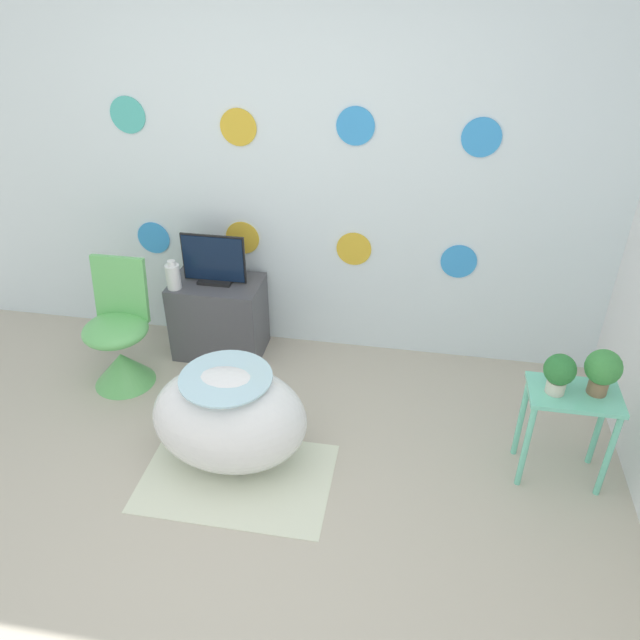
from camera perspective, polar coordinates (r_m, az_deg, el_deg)
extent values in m
plane|color=#BCB29E|center=(3.12, -9.57, -22.09)|extent=(12.00, 12.00, 0.00)
cube|color=white|center=(3.94, -2.01, 14.27)|extent=(4.98, 0.04, 2.60)
cylinder|color=#3899E5|center=(4.43, -14.97, 7.26)|extent=(0.23, 0.01, 0.23)
cylinder|color=gold|center=(4.20, -7.10, 7.46)|extent=(0.23, 0.01, 0.23)
cylinder|color=gold|center=(4.06, 3.11, 6.50)|extent=(0.23, 0.01, 0.23)
cylinder|color=#3899E5|center=(4.06, 12.57, 5.23)|extent=(0.23, 0.01, 0.23)
cylinder|color=#4CBFB2|center=(4.19, -17.18, 17.48)|extent=(0.23, 0.01, 0.23)
cylinder|color=gold|center=(3.94, -7.48, 17.07)|extent=(0.23, 0.01, 0.23)
cylinder|color=#3899E5|center=(3.79, 3.26, 17.28)|extent=(0.23, 0.01, 0.23)
cylinder|color=#3899E5|center=(3.78, 14.55, 15.85)|extent=(0.23, 0.01, 0.23)
cube|color=silver|center=(3.49, -7.60, -14.06)|extent=(1.01, 0.67, 0.01)
ellipsoid|color=white|center=(3.40, -8.25, -8.88)|extent=(0.84, 0.59, 0.59)
cylinder|color=#B2DBEA|center=(3.23, -8.62, -5.23)|extent=(0.48, 0.48, 0.01)
cone|color=#66C166|center=(4.22, -17.55, -4.20)|extent=(0.39, 0.39, 0.22)
ellipsoid|color=#66C166|center=(4.06, -18.21, -0.89)|extent=(0.41, 0.41, 0.14)
cube|color=#66C166|center=(4.07, -17.79, 2.74)|extent=(0.34, 0.09, 0.42)
cube|color=#4C4C51|center=(4.29, -9.19, 0.27)|extent=(0.59, 0.38, 0.54)
cube|color=white|center=(4.09, -10.10, 0.07)|extent=(0.51, 0.01, 0.15)
cube|color=black|center=(4.15, -9.52, 3.56)|extent=(0.22, 0.12, 0.02)
cube|color=black|center=(4.08, -9.70, 5.58)|extent=(0.42, 0.01, 0.32)
cube|color=#0F1E38|center=(4.07, -9.74, 5.52)|extent=(0.40, 0.01, 0.30)
cylinder|color=white|center=(4.10, -13.27, 3.87)|extent=(0.09, 0.09, 0.16)
cylinder|color=white|center=(4.06, -13.44, 5.08)|extent=(0.05, 0.05, 0.03)
cube|color=#72D8B7|center=(3.38, 22.26, -6.31)|extent=(0.45, 0.28, 0.02)
cylinder|color=#72D8B7|center=(3.42, 18.30, -10.93)|extent=(0.03, 0.03, 0.53)
cylinder|color=#72D8B7|center=(3.51, 24.85, -11.25)|extent=(0.03, 0.03, 0.53)
cylinder|color=#72D8B7|center=(3.59, 17.94, -8.42)|extent=(0.03, 0.03, 0.53)
cylinder|color=#72D8B7|center=(3.68, 24.15, -8.79)|extent=(0.03, 0.03, 0.53)
cylinder|color=beige|center=(3.32, 20.75, -5.67)|extent=(0.10, 0.10, 0.07)
sphere|color=#2D7A38|center=(3.26, 21.09, -4.25)|extent=(0.16, 0.16, 0.16)
cylinder|color=#8C6B4C|center=(3.39, 24.06, -5.54)|extent=(0.10, 0.10, 0.08)
sphere|color=#3D8E42|center=(3.32, 24.50, -3.95)|extent=(0.18, 0.18, 0.18)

